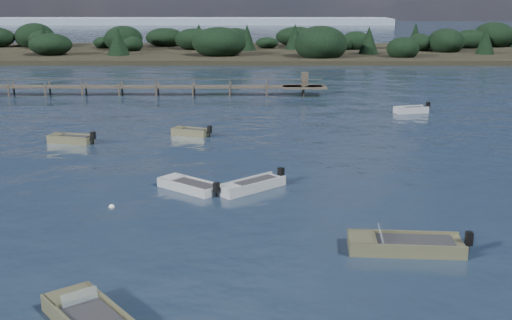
{
  "coord_description": "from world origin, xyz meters",
  "views": [
    {
      "loc": [
        -1.37,
        -26.35,
        11.46
      ],
      "look_at": [
        -1.52,
        14.0,
        1.0
      ],
      "focal_mm": 45.0,
      "sensor_mm": 36.0,
      "label": 1
    }
  ],
  "objects_px": {
    "tender_far_white": "(191,133)",
    "dinghy_mid_white_a": "(405,247)",
    "tender_far_grey_b": "(411,111)",
    "tender_far_grey": "(71,140)",
    "dinghy_extra_a": "(251,187)",
    "dinghy_mid_grey": "(189,187)",
    "jetty": "(84,87)"
  },
  "relations": [
    {
      "from": "dinghy_mid_white_a",
      "to": "jetty",
      "type": "height_order",
      "value": "jetty"
    },
    {
      "from": "tender_far_grey",
      "to": "tender_far_white",
      "type": "height_order",
      "value": "tender_far_grey"
    },
    {
      "from": "tender_far_grey",
      "to": "jetty",
      "type": "bearing_deg",
      "value": 102.45
    },
    {
      "from": "dinghy_mid_white_a",
      "to": "tender_far_white",
      "type": "distance_m",
      "value": 27.8
    },
    {
      "from": "dinghy_mid_white_a",
      "to": "dinghy_extra_a",
      "type": "bearing_deg",
      "value": 127.27
    },
    {
      "from": "dinghy_mid_white_a",
      "to": "dinghy_mid_grey",
      "type": "distance_m",
      "value": 14.44
    },
    {
      "from": "tender_far_grey_b",
      "to": "dinghy_mid_grey",
      "type": "bearing_deg",
      "value": -126.69
    },
    {
      "from": "dinghy_mid_white_a",
      "to": "tender_far_grey_b",
      "type": "bearing_deg",
      "value": 76.58
    },
    {
      "from": "dinghy_mid_white_a",
      "to": "tender_far_grey",
      "type": "height_order",
      "value": "dinghy_mid_white_a"
    },
    {
      "from": "dinghy_extra_a",
      "to": "tender_far_white",
      "type": "xyz_separation_m",
      "value": [
        -5.23,
        15.43,
        0.01
      ]
    },
    {
      "from": "jetty",
      "to": "tender_far_grey",
      "type": "bearing_deg",
      "value": -77.55
    },
    {
      "from": "tender_far_white",
      "to": "jetty",
      "type": "xyz_separation_m",
      "value": [
        -14.71,
        21.87,
        0.81
      ]
    },
    {
      "from": "tender_far_grey",
      "to": "dinghy_extra_a",
      "type": "bearing_deg",
      "value": -41.12
    },
    {
      "from": "dinghy_mid_grey",
      "to": "jetty",
      "type": "distance_m",
      "value": 40.68
    },
    {
      "from": "tender_far_grey",
      "to": "tender_far_white",
      "type": "distance_m",
      "value": 9.67
    },
    {
      "from": "tender_far_grey_b",
      "to": "dinghy_extra_a",
      "type": "height_order",
      "value": "tender_far_grey_b"
    },
    {
      "from": "dinghy_mid_white_a",
      "to": "jetty",
      "type": "xyz_separation_m",
      "value": [
        -27.13,
        46.75,
        0.81
      ]
    },
    {
      "from": "tender_far_white",
      "to": "dinghy_mid_white_a",
      "type": "bearing_deg",
      "value": -63.47
    },
    {
      "from": "dinghy_extra_a",
      "to": "tender_far_white",
      "type": "bearing_deg",
      "value": 108.73
    },
    {
      "from": "tender_far_grey",
      "to": "dinghy_mid_grey",
      "type": "relative_size",
      "value": 0.96
    },
    {
      "from": "tender_far_white",
      "to": "dinghy_mid_grey",
      "type": "relative_size",
      "value": 0.86
    },
    {
      "from": "tender_far_grey",
      "to": "jetty",
      "type": "relative_size",
      "value": 0.06
    },
    {
      "from": "tender_far_grey_b",
      "to": "tender_far_white",
      "type": "relative_size",
      "value": 1.07
    },
    {
      "from": "dinghy_mid_grey",
      "to": "jetty",
      "type": "height_order",
      "value": "jetty"
    },
    {
      "from": "dinghy_mid_white_a",
      "to": "dinghy_extra_a",
      "type": "distance_m",
      "value": 11.87
    },
    {
      "from": "tender_far_grey_b",
      "to": "dinghy_mid_grey",
      "type": "distance_m",
      "value": 32.46
    },
    {
      "from": "tender_far_white",
      "to": "jetty",
      "type": "height_order",
      "value": "jetty"
    },
    {
      "from": "tender_far_grey_b",
      "to": "dinghy_extra_a",
      "type": "distance_m",
      "value": 30.37
    },
    {
      "from": "jetty",
      "to": "dinghy_mid_white_a",
      "type": "bearing_deg",
      "value": -59.88
    },
    {
      "from": "tender_far_white",
      "to": "dinghy_extra_a",
      "type": "bearing_deg",
      "value": -71.27
    },
    {
      "from": "tender_far_grey_b",
      "to": "tender_far_white",
      "type": "xyz_separation_m",
      "value": [
        -20.88,
        -10.6,
        -0.01
      ]
    },
    {
      "from": "tender_far_grey",
      "to": "tender_far_white",
      "type": "relative_size",
      "value": 1.12
    }
  ]
}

